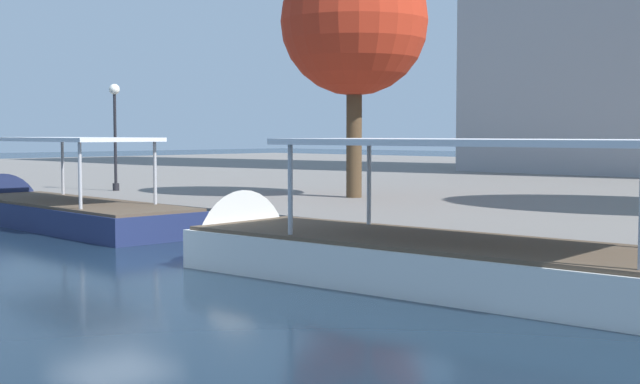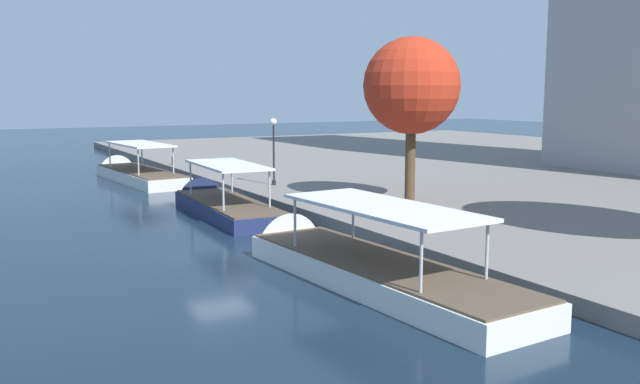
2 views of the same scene
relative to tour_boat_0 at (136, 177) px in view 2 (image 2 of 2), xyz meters
The scene contains 7 objects.
ground_plane 25.39m from the tour_boat_0, ahead, with size 220.00×220.00×0.00m, color #142333.
tour_boat_0 is the anchor object (origin of this frame).
tour_boat_1 16.52m from the tour_boat_0, ahead, with size 11.86×3.51×4.05m.
tour_boat_2 31.87m from the tour_boat_0, ahead, with size 14.19×4.17×4.18m.
mooring_bollard_0 5.57m from the tour_boat_0, 133.38° to the left, with size 0.23×0.23×0.73m.
lamp_post 13.51m from the tour_boat_0, 27.65° to the left, with size 0.44×0.44×4.33m.
tree_0 24.48m from the tour_boat_0, 25.58° to the left, with size 5.31×5.31×9.00m.
Camera 2 is at (26.60, -9.83, 6.59)m, focal length 38.45 mm.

